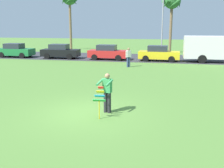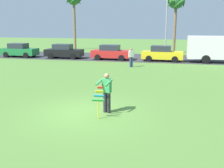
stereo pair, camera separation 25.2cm
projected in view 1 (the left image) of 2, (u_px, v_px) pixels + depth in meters
name	position (u px, v px, depth m)	size (l,w,h in m)	color
ground_plane	(87.00, 113.00, 11.56)	(120.00, 120.00, 0.00)	#568438
road_strip	(138.00, 58.00, 30.70)	(120.00, 8.00, 0.01)	#38383D
person_kite_flyer	(107.00, 91.00, 11.38)	(0.66, 0.74, 1.73)	#26262B
kite_held	(100.00, 97.00, 10.77)	(0.52, 0.66, 1.25)	red
parked_car_green	(15.00, 51.00, 30.99)	(4.24, 1.90, 1.60)	#1E7238
parked_car_black	(60.00, 52.00, 29.90)	(4.24, 1.92, 1.60)	black
parked_car_red	(108.00, 53.00, 28.83)	(4.24, 1.91, 1.60)	red
parked_car_yellow	(159.00, 54.00, 27.76)	(4.25, 1.94, 1.60)	yellow
parked_truck_white_box	(214.00, 48.00, 26.55)	(6.70, 2.13, 2.62)	silver
palm_tree_left_near	(70.00, 0.00, 39.24)	(2.58, 2.71, 8.64)	brown
palm_tree_right_near	(172.00, 3.00, 34.69)	(2.58, 2.71, 7.81)	brown
streetlight_pole	(162.00, 22.00, 33.95)	(0.24, 1.65, 7.00)	#9E9EA3
person_walker_near	(129.00, 57.00, 23.76)	(0.47, 0.39, 1.73)	#384772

